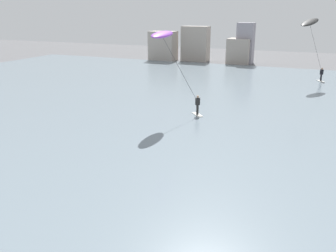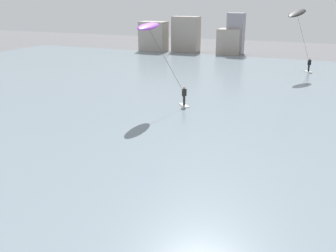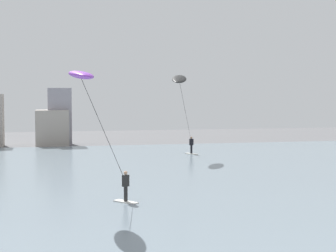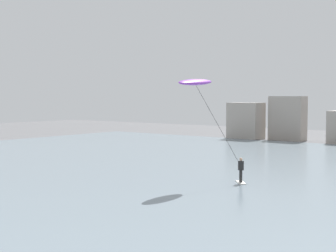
% 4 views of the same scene
% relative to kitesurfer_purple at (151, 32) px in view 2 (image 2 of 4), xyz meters
% --- Properties ---
extents(water_bay, '(84.00, 52.00, 0.10)m').
position_rel_kitesurfer_purple_xyz_m(water_bay, '(4.17, 5.49, -6.12)').
color(water_bay, slate).
rests_on(water_bay, ground).
extents(far_shore_buildings, '(17.20, 4.60, 6.42)m').
position_rel_kitesurfer_purple_xyz_m(far_shore_buildings, '(-7.86, 33.66, -3.57)').
color(far_shore_buildings, '#A89E93').
rests_on(far_shore_buildings, ground).
extents(kitesurfer_purple, '(3.62, 4.36, 6.89)m').
position_rel_kitesurfer_purple_xyz_m(kitesurfer_purple, '(0.00, 0.00, 0.00)').
color(kitesurfer_purple, silver).
rests_on(kitesurfer_purple, water_bay).
extents(kitesurfer_black, '(3.52, 5.39, 7.57)m').
position_rel_kitesurfer_purple_xyz_m(kitesurfer_black, '(9.24, 19.30, 0.47)').
color(kitesurfer_black, silver).
rests_on(kitesurfer_black, water_bay).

